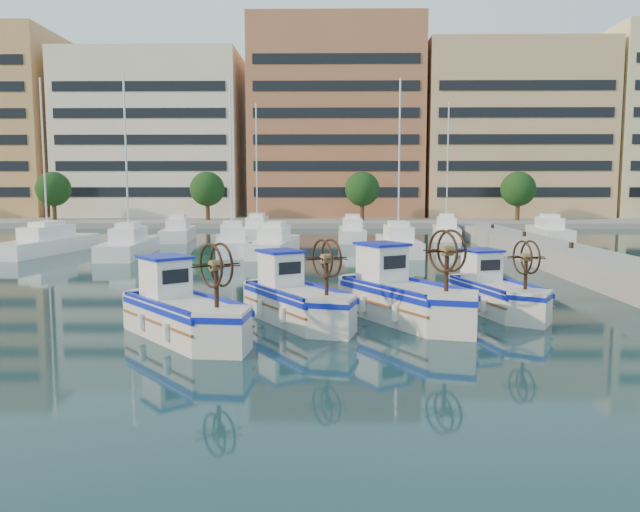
{
  "coord_description": "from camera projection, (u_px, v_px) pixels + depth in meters",
  "views": [
    {
      "loc": [
        0.11,
        -19.08,
        4.42
      ],
      "look_at": [
        -0.25,
        7.28,
        1.5
      ],
      "focal_mm": 35.0,
      "sensor_mm": 36.0,
      "label": 1
    }
  ],
  "objects": [
    {
      "name": "fishing_boat_a",
      "position": [
        183.0,
        310.0,
        18.38
      ],
      "size": [
        4.37,
        4.69,
        2.95
      ],
      "rotation": [
        0.0,
        0.0,
        0.7
      ],
      "color": "silver",
      "rests_on": "ground"
    },
    {
      "name": "yacht_marina",
      "position": [
        294.0,
        239.0,
        46.96
      ],
      "size": [
        40.91,
        22.26,
        11.5
      ],
      "color": "white",
      "rests_on": "ground"
    },
    {
      "name": "fishing_boat_d",
      "position": [
        495.0,
        291.0,
        22.14
      ],
      "size": [
        2.8,
        4.48,
        2.71
      ],
      "rotation": [
        0.0,
        0.0,
        0.27
      ],
      "color": "silver",
      "rests_on": "ground"
    },
    {
      "name": "fishing_boat_c",
      "position": [
        402.0,
        294.0,
        20.77
      ],
      "size": [
        4.24,
        5.21,
        3.16
      ],
      "rotation": [
        0.0,
        0.0,
        0.53
      ],
      "color": "silver",
      "rests_on": "ground"
    },
    {
      "name": "quay",
      "position": [
        624.0,
        275.0,
        27.15
      ],
      "size": [
        3.0,
        60.0,
        1.2
      ],
      "primitive_type": "cube",
      "color": "gray",
      "rests_on": "ground"
    },
    {
      "name": "fishing_boat_b",
      "position": [
        296.0,
        297.0,
        20.56
      ],
      "size": [
        3.9,
        4.74,
        2.88
      ],
      "rotation": [
        0.0,
        0.0,
        0.55
      ],
      "color": "silver",
      "rests_on": "ground"
    },
    {
      "name": "ground",
      "position": [
        325.0,
        329.0,
        19.45
      ],
      "size": [
        300.0,
        300.0,
        0.0
      ],
      "primitive_type": "plane",
      "color": "#18363F",
      "rests_on": "ground"
    },
    {
      "name": "waterfront",
      "position": [
        397.0,
        136.0,
        82.74
      ],
      "size": [
        180.0,
        40.0,
        25.6
      ],
      "color": "gray",
      "rests_on": "ground"
    }
  ]
}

